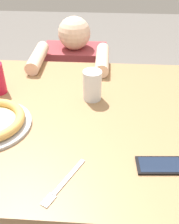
# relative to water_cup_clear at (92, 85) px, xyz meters

# --- Properties ---
(ground_plane) EXTENTS (8.00, 8.00, 0.00)m
(ground_plane) POSITION_rel_water_cup_clear_xyz_m (-0.02, -0.12, -0.82)
(ground_plane) COLOR #66605B
(dining_table) EXTENTS (1.28, 0.94, 0.75)m
(dining_table) POSITION_rel_water_cup_clear_xyz_m (-0.02, -0.12, -0.17)
(dining_table) COLOR #936D47
(dining_table) RESTS_ON ground
(water_cup_clear) EXTENTS (0.08, 0.08, 0.13)m
(water_cup_clear) POSITION_rel_water_cup_clear_xyz_m (0.00, 0.00, 0.00)
(water_cup_clear) COLOR silver
(water_cup_clear) RESTS_ON dining_table
(fork) EXTENTS (0.11, 0.19, 0.00)m
(fork) POSITION_rel_water_cup_clear_xyz_m (-0.06, -0.47, -0.07)
(fork) COLOR silver
(fork) RESTS_ON dining_table
(cell_phone) EXTENTS (0.15, 0.08, 0.01)m
(cell_phone) POSITION_rel_water_cup_clear_xyz_m (0.24, -0.38, -0.06)
(cell_phone) COLOR black
(cell_phone) RESTS_ON dining_table
(diner_seated) EXTENTS (0.41, 0.52, 0.93)m
(diner_seated) POSITION_rel_water_cup_clear_xyz_m (-0.14, 0.54, -0.40)
(diner_seated) COLOR #333847
(diner_seated) RESTS_ON ground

